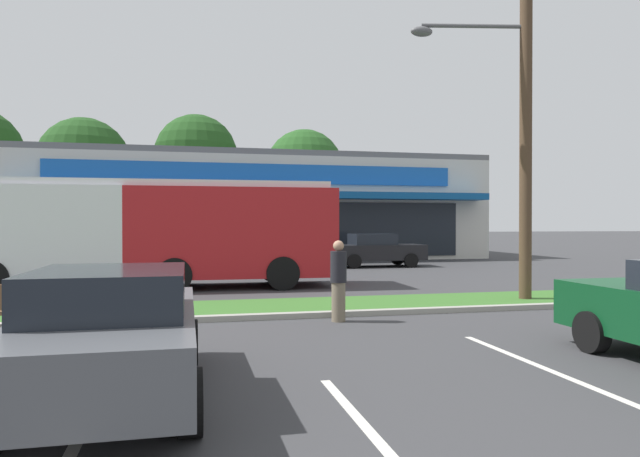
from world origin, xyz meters
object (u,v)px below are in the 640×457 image
object	(u,v)px
car_2	(112,332)
bus_stop_bench	(2,310)
utility_pole	(520,98)
pedestrian_by_pole	(338,281)
car_1	(376,250)
car_0	(3,256)
city_bus	(147,231)

from	to	relation	value
car_2	bus_stop_bench	bearing A→B (deg)	29.53
bus_stop_bench	utility_pole	bearing A→B (deg)	-170.32
utility_pole	pedestrian_by_pole	bearing A→B (deg)	-163.19
utility_pole	car_1	bearing A→B (deg)	88.38
bus_stop_bench	car_0	distance (m)	14.13
city_bus	utility_pole	bearing A→B (deg)	151.31
bus_stop_bench	car_2	xyz separation A→B (m)	(2.28, -4.03, 0.26)
utility_pole	car_2	distance (m)	11.49
utility_pole	car_2	size ratio (longest dim) A/B	2.15
city_bus	car_0	xyz separation A→B (m)	(-5.80, 6.30, -1.04)
car_0	car_1	world-z (taller)	car_1
car_0	car_2	distance (m)	18.66
city_bus	car_0	size ratio (longest dim) A/B	2.70
car_0	pedestrian_by_pole	xyz separation A→B (m)	(9.96, -13.21, 0.10)
bus_stop_bench	pedestrian_by_pole	world-z (taller)	pedestrian_by_pole
utility_pole	city_bus	distance (m)	11.16
utility_pole	car_0	bearing A→B (deg)	142.09
utility_pole	car_0	distance (m)	19.51
car_0	pedestrian_by_pole	world-z (taller)	pedestrian_by_pole
utility_pole	car_1	world-z (taller)	utility_pole
car_2	pedestrian_by_pole	bearing A→B (deg)	-40.77
car_0	pedestrian_by_pole	size ratio (longest dim) A/B	2.58
bus_stop_bench	car_0	world-z (taller)	car_0
bus_stop_bench	car_1	xyz separation A→B (m)	(11.47, 14.04, 0.27)
utility_pole	bus_stop_bench	bearing A→B (deg)	-170.32
car_0	pedestrian_by_pole	distance (m)	16.54
bus_stop_bench	car_0	xyz separation A→B (m)	(-3.88, 13.58, 0.22)
car_0	car_1	size ratio (longest dim) A/B	0.99
pedestrian_by_pole	city_bus	bearing A→B (deg)	158.45
car_1	city_bus	bearing A→B (deg)	-144.66
bus_stop_bench	car_0	bearing A→B (deg)	-74.06
bus_stop_bench	city_bus	bearing A→B (deg)	-104.81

